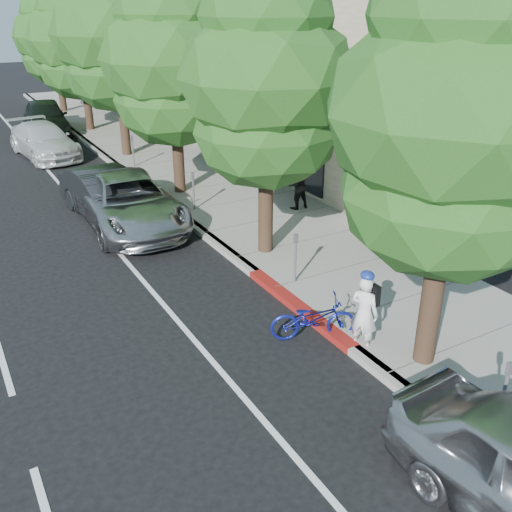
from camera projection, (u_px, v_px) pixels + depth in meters
ground at (324, 330)px, 12.30m from camera, size 120.00×120.00×0.00m
sidewalk at (241, 202)px, 19.61m from camera, size 4.60×56.00×0.15m
curb at (179, 214)px, 18.57m from camera, size 0.30×56.00×0.15m
curb_red_segment at (298, 307)px, 13.06m from camera, size 0.32×4.00×0.15m
storefront_building at (272, 60)px, 29.36m from camera, size 10.00×36.00×7.00m
street_tree_0 at (458, 120)px, 9.14m from camera, size 4.40×4.40×7.62m
street_tree_1 at (267, 82)px, 13.92m from camera, size 4.39×4.39×7.46m
street_tree_2 at (173, 62)px, 18.67m from camera, size 4.80×4.80×7.49m
street_tree_3 at (116, 36)px, 23.21m from camera, size 5.26×5.26×8.24m
street_tree_4 at (80, 41)px, 28.15m from camera, size 5.19×5.19×7.52m
street_tree_5 at (54, 37)px, 32.95m from camera, size 4.63×4.63×7.11m
cyclist at (364, 313)px, 11.34m from camera, size 0.60×0.70×1.64m
bicycle at (313, 319)px, 11.82m from camera, size 1.90×1.28×0.95m
silver_suv at (128, 202)px, 17.53m from camera, size 2.81×5.77×1.58m
dark_sedan at (107, 195)px, 18.15m from camera, size 2.06×4.80×1.54m
white_pickup at (44, 141)px, 25.15m from camera, size 2.58×5.15×1.44m
dark_suv_far at (46, 117)px, 29.17m from camera, size 2.63×5.31×1.74m
pedestrian at (297, 185)px, 18.54m from camera, size 0.81×0.65×1.61m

